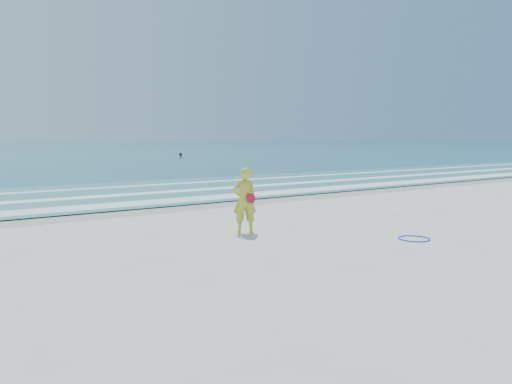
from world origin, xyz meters
TOP-DOWN VIEW (x-y plane):
  - ground at (0.00, 0.00)m, footprint 400.00×400.00m
  - wet_sand at (0.00, 9.00)m, footprint 400.00×2.40m
  - shallow at (0.00, 14.00)m, footprint 400.00×10.00m
  - foam_near at (0.00, 10.30)m, footprint 400.00×1.40m
  - foam_mid at (0.00, 13.20)m, footprint 400.00×0.90m
  - foam_far at (0.00, 16.50)m, footprint 400.00×0.60m
  - hoop at (3.16, 0.50)m, footprint 0.87×0.87m
  - buoy at (20.01, 49.53)m, footprint 0.39×0.39m
  - woman at (0.10, 3.53)m, footprint 0.74×0.62m

SIDE VIEW (x-z plane):
  - ground at x=0.00m, z-range 0.00..0.00m
  - wet_sand at x=0.00m, z-range 0.00..0.00m
  - hoop at x=3.16m, z-range 0.00..0.03m
  - shallow at x=0.00m, z-range 0.04..0.05m
  - foam_near at x=0.00m, z-range 0.05..0.06m
  - foam_mid at x=0.00m, z-range 0.05..0.06m
  - foam_far at x=0.00m, z-range 0.05..0.06m
  - buoy at x=20.01m, z-range 0.04..0.43m
  - woman at x=0.10m, z-range 0.00..1.73m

